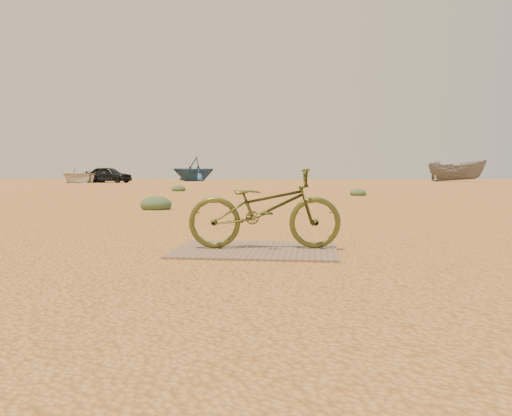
# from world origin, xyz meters

# --- Properties ---
(ground) EXTENTS (120.00, 120.00, 0.00)m
(ground) POSITION_xyz_m (0.00, 0.00, 0.00)
(ground) COLOR tan
(ground) RESTS_ON ground
(plywood_board) EXTENTS (1.58, 1.14, 0.02)m
(plywood_board) POSITION_xyz_m (0.32, -0.50, 0.01)
(plywood_board) COLOR #836553
(plywood_board) RESTS_ON ground
(bicycle) EXTENTS (1.56, 0.71, 0.79)m
(bicycle) POSITION_xyz_m (0.40, -0.43, 0.42)
(bicycle) COLOR #4B511F
(bicycle) RESTS_ON plywood_board
(car) EXTENTS (4.02, 2.23, 1.29)m
(car) POSITION_xyz_m (-15.68, 33.47, 0.65)
(car) COLOR black
(car) RESTS_ON ground
(boat_near_left) EXTENTS (4.54, 6.11, 1.21)m
(boat_near_left) POSITION_xyz_m (-17.83, 33.49, 0.61)
(boat_near_left) COLOR silver
(boat_near_left) RESTS_ON ground
(boat_far_left) EXTENTS (5.92, 5.94, 2.37)m
(boat_far_left) POSITION_xyz_m (-10.64, 41.80, 1.19)
(boat_far_left) COLOR #2D557C
(boat_far_left) RESTS_ON ground
(boat_mid_right) EXTENTS (5.32, 3.96, 1.94)m
(boat_mid_right) POSITION_xyz_m (13.65, 41.50, 0.97)
(boat_mid_right) COLOR slate
(boat_mid_right) RESTS_ON ground
(kale_a) EXTENTS (0.66, 0.66, 0.36)m
(kale_a) POSITION_xyz_m (-2.45, 4.91, 0.00)
(kale_a) COLOR #51724A
(kale_a) RESTS_ON ground
(kale_b) EXTENTS (0.56, 0.56, 0.31)m
(kale_b) POSITION_xyz_m (2.39, 12.00, 0.00)
(kale_b) COLOR #51724A
(kale_b) RESTS_ON ground
(kale_c) EXTENTS (0.60, 0.60, 0.33)m
(kale_c) POSITION_xyz_m (-4.87, 15.45, 0.00)
(kale_c) COLOR #51724A
(kale_c) RESTS_ON ground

